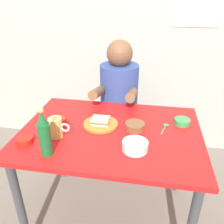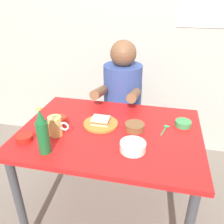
{
  "view_description": "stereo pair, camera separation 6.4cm",
  "coord_description": "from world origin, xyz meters",
  "px_view_note": "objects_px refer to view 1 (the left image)",
  "views": [
    {
      "loc": [
        0.22,
        -1.22,
        1.5
      ],
      "look_at": [
        0.0,
        0.05,
        0.84
      ],
      "focal_mm": 37.72,
      "sensor_mm": 36.0,
      "label": 1
    },
    {
      "loc": [
        0.28,
        -1.2,
        1.5
      ],
      "look_at": [
        0.0,
        0.05,
        0.84
      ],
      "focal_mm": 37.72,
      "sensor_mm": 36.0,
      "label": 2
    }
  ],
  "objects_px": {
    "beer_mug": "(56,128)",
    "dip_bowl_green": "(182,121)",
    "sandwich": "(101,121)",
    "beer_bottle": "(44,135)",
    "plate_orange": "(101,124)",
    "person_seated": "(119,89)",
    "stool": "(119,130)",
    "dining_table": "(111,143)"
  },
  "relations": [
    {
      "from": "person_seated",
      "to": "dip_bowl_green",
      "type": "bearing_deg",
      "value": -44.4
    },
    {
      "from": "stool",
      "to": "person_seated",
      "type": "relative_size",
      "value": 0.63
    },
    {
      "from": "dining_table",
      "to": "beer_bottle",
      "type": "height_order",
      "value": "beer_bottle"
    },
    {
      "from": "plate_orange",
      "to": "beer_bottle",
      "type": "bearing_deg",
      "value": -122.12
    },
    {
      "from": "plate_orange",
      "to": "stool",
      "type": "bearing_deg",
      "value": 86.56
    },
    {
      "from": "beer_bottle",
      "to": "plate_orange",
      "type": "bearing_deg",
      "value": 57.88
    },
    {
      "from": "sandwich",
      "to": "beer_mug",
      "type": "bearing_deg",
      "value": -142.47
    },
    {
      "from": "dining_table",
      "to": "person_seated",
      "type": "relative_size",
      "value": 1.53
    },
    {
      "from": "plate_orange",
      "to": "dining_table",
      "type": "bearing_deg",
      "value": -33.94
    },
    {
      "from": "dining_table",
      "to": "plate_orange",
      "type": "bearing_deg",
      "value": 146.06
    },
    {
      "from": "stool",
      "to": "beer_bottle",
      "type": "height_order",
      "value": "beer_bottle"
    },
    {
      "from": "sandwich",
      "to": "person_seated",
      "type": "bearing_deg",
      "value": 86.49
    },
    {
      "from": "beer_bottle",
      "to": "dip_bowl_green",
      "type": "bearing_deg",
      "value": 31.24
    },
    {
      "from": "sandwich",
      "to": "stool",
      "type": "bearing_deg",
      "value": 86.56
    },
    {
      "from": "stool",
      "to": "sandwich",
      "type": "bearing_deg",
      "value": -93.44
    },
    {
      "from": "sandwich",
      "to": "beer_bottle",
      "type": "bearing_deg",
      "value": -122.12
    },
    {
      "from": "stool",
      "to": "dip_bowl_green",
      "type": "xyz_separation_m",
      "value": [
        0.48,
        -0.48,
        0.41
      ]
    },
    {
      "from": "beer_mug",
      "to": "person_seated",
      "type": "bearing_deg",
      "value": 70.7
    },
    {
      "from": "dining_table",
      "to": "beer_mug",
      "type": "distance_m",
      "value": 0.36
    },
    {
      "from": "dip_bowl_green",
      "to": "plate_orange",
      "type": "bearing_deg",
      "value": -168.87
    },
    {
      "from": "stool",
      "to": "sandwich",
      "type": "distance_m",
      "value": 0.72
    },
    {
      "from": "dining_table",
      "to": "plate_orange",
      "type": "relative_size",
      "value": 5.0
    },
    {
      "from": "dining_table",
      "to": "beer_mug",
      "type": "relative_size",
      "value": 8.73
    },
    {
      "from": "person_seated",
      "to": "plate_orange",
      "type": "height_order",
      "value": "person_seated"
    },
    {
      "from": "beer_bottle",
      "to": "dip_bowl_green",
      "type": "height_order",
      "value": "beer_bottle"
    },
    {
      "from": "sandwich",
      "to": "dip_bowl_green",
      "type": "distance_m",
      "value": 0.52
    },
    {
      "from": "dining_table",
      "to": "person_seated",
      "type": "height_order",
      "value": "person_seated"
    },
    {
      "from": "beer_mug",
      "to": "dip_bowl_green",
      "type": "relative_size",
      "value": 1.26
    },
    {
      "from": "sandwich",
      "to": "beer_bottle",
      "type": "distance_m",
      "value": 0.41
    },
    {
      "from": "dip_bowl_green",
      "to": "dining_table",
      "type": "bearing_deg",
      "value": -161.06
    },
    {
      "from": "person_seated",
      "to": "beer_mug",
      "type": "relative_size",
      "value": 5.71
    },
    {
      "from": "beer_bottle",
      "to": "dip_bowl_green",
      "type": "xyz_separation_m",
      "value": [
        0.73,
        0.44,
        -0.1
      ]
    },
    {
      "from": "plate_orange",
      "to": "beer_mug",
      "type": "relative_size",
      "value": 1.75
    },
    {
      "from": "dining_table",
      "to": "beer_mug",
      "type": "bearing_deg",
      "value": -157.62
    },
    {
      "from": "beer_bottle",
      "to": "dip_bowl_green",
      "type": "relative_size",
      "value": 2.62
    },
    {
      "from": "sandwich",
      "to": "beer_mug",
      "type": "relative_size",
      "value": 0.87
    },
    {
      "from": "sandwich",
      "to": "dining_table",
      "type": "bearing_deg",
      "value": -33.94
    },
    {
      "from": "person_seated",
      "to": "beer_bottle",
      "type": "distance_m",
      "value": 0.95
    },
    {
      "from": "person_seated",
      "to": "sandwich",
      "type": "xyz_separation_m",
      "value": [
        -0.03,
        -0.57,
        0.01
      ]
    },
    {
      "from": "sandwich",
      "to": "beer_bottle",
      "type": "xyz_separation_m",
      "value": [
        -0.21,
        -0.34,
        0.09
      ]
    },
    {
      "from": "plate_orange",
      "to": "dip_bowl_green",
      "type": "height_order",
      "value": "dip_bowl_green"
    },
    {
      "from": "stool",
      "to": "beer_mug",
      "type": "relative_size",
      "value": 3.57
    }
  ]
}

